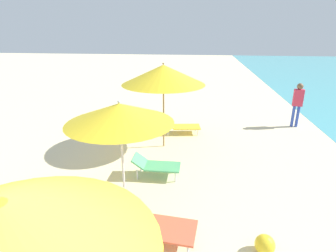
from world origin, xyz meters
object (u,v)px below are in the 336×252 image
Objects in this scene: umbrella_second at (120,113)px; umbrella_farthest at (163,75)px; person_walking_near at (298,101)px; lounger_second_shoreside at (156,165)px; umbrella_nearest at (2,229)px; lounger_farthest_shoreside at (181,126)px; beach_ball at (265,244)px; lounger_second_inland at (153,225)px; cooler_box at (25,232)px.

umbrella_farthest is (0.48, 3.18, 0.28)m from umbrella_second.
umbrella_second is at bearing 146.29° from person_walking_near.
umbrella_nearest is at bearing -95.16° from lounger_second_shoreside.
lounger_second_shoreside is 0.91× the size of lounger_farthest_shoreside.
umbrella_farthest reaches higher than beach_ball.
umbrella_farthest is 2.49m from lounger_farthest_shoreside.
umbrella_nearest reaches higher than person_walking_near.
umbrella_second is 1.49× the size of lounger_second_inland.
umbrella_farthest is 5.71m from person_walking_near.
lounger_farthest_shoreside is at bearing 115.57° from person_walking_near.
umbrella_nearest is 1.48× the size of person_walking_near.
lounger_second_inland is at bearing -99.64° from lounger_farthest_shoreside.
beach_ball is (2.81, -1.16, -1.94)m from umbrella_second.
person_walking_near is at bearing 46.20° from umbrella_second.
umbrella_second is (-0.08, 3.51, -0.15)m from umbrella_nearest.
umbrella_second reaches higher than person_walking_near.
umbrella_nearest is at bearing -139.27° from beach_ball.
umbrella_farthest is 7.82× the size of beach_ball.
lounger_second_inland is at bearing 6.28° from cooler_box.
person_walking_near is at bearing 61.80° from lounger_second_inland.
lounger_farthest_shoreside is (0.99, 4.44, -1.82)m from umbrella_second.
umbrella_second is at bearing 133.66° from lounger_second_inland.
umbrella_nearest is 8.24m from lounger_farthest_shoreside.
beach_ball is at bearing -61.75° from umbrella_farthest.
umbrella_second is 6.77× the size of beach_ball.
person_walking_near reaches higher than beach_ball.
umbrella_nearest is at bearing -100.63° from lounger_second_inland.
lounger_second_inland is at bearing 73.18° from umbrella_nearest.
lounger_second_shoreside is (0.52, 1.22, -1.79)m from umbrella_second.
umbrella_nearest is 2.08× the size of lounger_second_shoreside.
umbrella_second is 1.91× the size of lounger_second_shoreside.
person_walking_near is (5.36, 9.19, -1.19)m from umbrella_nearest.
lounger_second_inland is 5.52m from lounger_farthest_shoreside.
beach_ball is at bearing 40.73° from umbrella_nearest.
beach_ball is (-2.63, -6.84, -0.90)m from person_walking_near.
umbrella_farthest reaches higher than umbrella_second.
lounger_farthest_shoreside is 5.90m from beach_ball.
lounger_second_shoreside is 3.26m from lounger_farthest_shoreside.
lounger_second_shoreside is 3.54× the size of beach_ball.
umbrella_second reaches higher than beach_ball.
cooler_box is at bearing -121.59° from lounger_farthest_shoreside.
umbrella_nearest is 5.13m from lounger_second_shoreside.
cooler_box is (-2.06, -2.55, -0.17)m from lounger_second_shoreside.
lounger_second_shoreside is at bearing -106.19° from lounger_farthest_shoreside.
umbrella_farthest reaches higher than cooler_box.
lounger_second_shoreside is 1.98× the size of cooler_box.
lounger_second_shoreside is (0.43, 4.73, -1.94)m from umbrella_nearest.
person_walking_near is 4.98× the size of beach_ball.
lounger_second_inland is 2.54× the size of cooler_box.
umbrella_second is 3.23m from umbrella_farthest.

